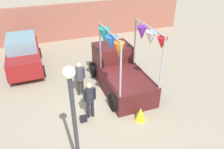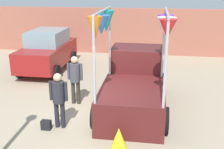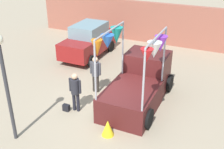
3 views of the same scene
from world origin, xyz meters
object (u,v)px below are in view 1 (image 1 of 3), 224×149
(folded_kite_bundle_sunflower, at_px, (140,114))
(parked_car, at_px, (24,53))
(person_customer, at_px, (90,97))
(person_vendor, at_px, (80,76))
(handbag, at_px, (84,119))
(street_lamp, at_px, (73,110))
(vendor_truck, at_px, (119,69))

(folded_kite_bundle_sunflower, bearing_deg, parked_car, 123.90)
(person_customer, distance_m, person_vendor, 1.69)
(handbag, xyz_separation_m, street_lamp, (-0.65, -2.17, 2.31))
(person_vendor, bearing_deg, parked_car, 122.98)
(parked_car, relative_size, handbag, 14.29)
(vendor_truck, distance_m, parked_car, 5.57)
(vendor_truck, xyz_separation_m, person_customer, (-1.99, -1.82, 0.08))
(person_customer, relative_size, person_vendor, 0.97)
(parked_car, xyz_separation_m, person_customer, (2.35, -5.31, 0.04))
(parked_car, distance_m, folded_kite_bundle_sunflower, 7.50)
(person_vendor, relative_size, handbag, 5.98)
(vendor_truck, xyz_separation_m, street_lamp, (-3.00, -4.19, 1.55))
(vendor_truck, bearing_deg, person_vendor, -176.41)
(vendor_truck, relative_size, person_vendor, 2.42)
(vendor_truck, bearing_deg, parked_car, 141.21)
(vendor_truck, height_order, person_vendor, vendor_truck)
(person_customer, xyz_separation_m, folded_kite_bundle_sunflower, (1.81, -0.89, -0.68))
(person_customer, bearing_deg, street_lamp, -112.94)
(person_vendor, xyz_separation_m, street_lamp, (-1.00, -4.06, 1.44))
(vendor_truck, distance_m, person_customer, 2.70)
(parked_car, bearing_deg, person_vendor, -57.02)
(vendor_truck, distance_m, handbag, 3.18)
(handbag, bearing_deg, parked_car, 109.97)
(person_customer, bearing_deg, parked_car, 113.90)
(folded_kite_bundle_sunflower, bearing_deg, person_customer, 153.83)
(parked_car, bearing_deg, person_customer, -66.10)
(vendor_truck, distance_m, street_lamp, 5.38)
(folded_kite_bundle_sunflower, bearing_deg, person_vendor, 125.15)
(street_lamp, bearing_deg, person_customer, 67.06)
(vendor_truck, bearing_deg, person_customer, -137.65)
(vendor_truck, distance_m, person_vendor, 2.00)
(handbag, relative_size, street_lamp, 0.08)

